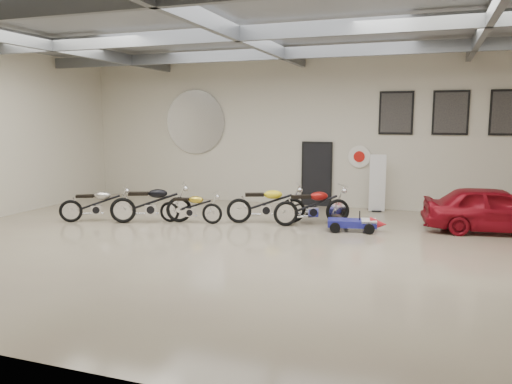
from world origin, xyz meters
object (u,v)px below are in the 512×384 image
(motorcycle_red, at_px, (312,205))
(go_kart, at_px, (357,221))
(banner_stand, at_px, (377,183))
(vintage_car, at_px, (494,209))
(motorcycle_gold, at_px, (191,207))
(motorcycle_silver, at_px, (96,204))
(motorcycle_black, at_px, (151,202))
(motorcycle_yellow, at_px, (266,203))

(motorcycle_red, relative_size, go_kart, 1.40)
(banner_stand, xyz_separation_m, vintage_car, (3.16, -1.97, -0.32))
(motorcycle_gold, bearing_deg, motorcycle_silver, -172.68)
(motorcycle_black, bearing_deg, motorcycle_silver, 169.13)
(banner_stand, bearing_deg, motorcycle_gold, -154.14)
(go_kart, bearing_deg, vintage_car, 8.22)
(motorcycle_black, xyz_separation_m, vintage_car, (9.01, 1.89, 0.02))
(motorcycle_yellow, bearing_deg, banner_stand, 23.94)
(motorcycle_black, bearing_deg, go_kart, -15.39)
(banner_stand, bearing_deg, motorcycle_yellow, -145.09)
(motorcycle_black, bearing_deg, motorcycle_yellow, -5.02)
(motorcycle_silver, bearing_deg, motorcycle_yellow, -14.43)
(motorcycle_silver, height_order, go_kart, motorcycle_silver)
(motorcycle_black, height_order, motorcycle_gold, motorcycle_black)
(banner_stand, relative_size, motorcycle_gold, 1.02)
(motorcycle_black, distance_m, vintage_car, 9.21)
(motorcycle_yellow, distance_m, vintage_car, 5.99)
(motorcycle_silver, relative_size, motorcycle_yellow, 0.91)
(motorcycle_silver, height_order, motorcycle_red, motorcycle_red)
(motorcycle_black, xyz_separation_m, motorcycle_gold, (1.08, 0.33, -0.11))
(motorcycle_silver, distance_m, go_kart, 7.34)
(motorcycle_gold, bearing_deg, go_kart, -1.03)
(motorcycle_red, bearing_deg, go_kart, -48.51)
(motorcycle_black, distance_m, go_kart, 5.73)
(banner_stand, relative_size, vintage_car, 0.52)
(go_kart, bearing_deg, banner_stand, 77.11)
(motorcycle_silver, xyz_separation_m, motorcycle_gold, (2.66, 0.69, -0.05))
(motorcycle_silver, bearing_deg, go_kart, -21.86)
(motorcycle_black, relative_size, motorcycle_yellow, 1.03)
(motorcycle_silver, bearing_deg, motorcycle_gold, -16.62)
(motorcycle_silver, height_order, motorcycle_black, motorcycle_black)
(banner_stand, height_order, motorcycle_red, banner_stand)
(motorcycle_gold, relative_size, vintage_car, 0.51)
(banner_stand, xyz_separation_m, go_kart, (-0.18, -3.04, -0.64))
(banner_stand, relative_size, motorcycle_silver, 0.92)
(go_kart, distance_m, vintage_car, 3.53)
(motorcycle_yellow, relative_size, motorcycle_red, 1.01)
(motorcycle_gold, height_order, go_kart, motorcycle_gold)
(motorcycle_gold, xyz_separation_m, go_kart, (4.59, 0.50, -0.19))
(motorcycle_gold, height_order, motorcycle_yellow, motorcycle_yellow)
(go_kart, bearing_deg, motorcycle_black, 178.90)
(banner_stand, relative_size, motorcycle_red, 0.85)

